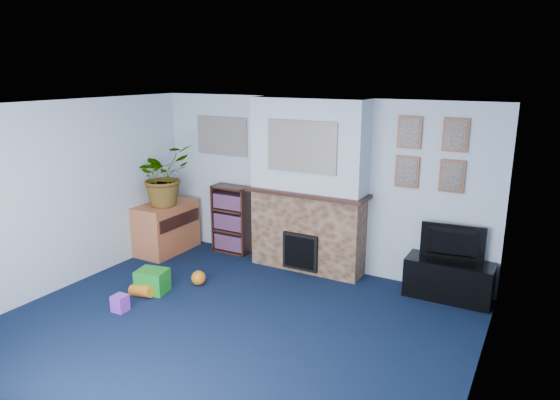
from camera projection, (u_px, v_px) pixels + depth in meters
The scene contains 26 objects.
floor at pixel (224, 332), 5.41m from camera, with size 5.00×4.50×0.01m, color #0D1934.
ceiling at pixel (217, 107), 4.81m from camera, with size 5.00×4.50×0.01m, color white.
wall_back at pixel (314, 184), 7.01m from camera, with size 5.00×0.04×2.40m, color silver.
wall_front at pixel (17, 319), 3.20m from camera, with size 5.00×0.04×2.40m, color silver.
wall_left at pixel (58, 197), 6.28m from camera, with size 0.04×4.50×2.40m, color silver.
wall_right at pixel (480, 272), 3.94m from camera, with size 0.04×4.50×2.40m, color silver.
chimney_breast at pixel (308, 188), 6.84m from camera, with size 1.72×0.50×2.40m.
collage_main at pixel (302, 147), 6.52m from camera, with size 1.00×0.03×0.68m, color gray.
collage_left at pixel (222, 136), 7.58m from camera, with size 0.90×0.03×0.58m, color gray.
portrait_tl at pixel (410, 132), 6.19m from camera, with size 0.30×0.03×0.40m, color brown.
portrait_tr at pixel (456, 135), 5.93m from camera, with size 0.30×0.03×0.40m, color brown.
portrait_bl at pixel (407, 172), 6.31m from camera, with size 0.30×0.03×0.40m, color brown.
portrait_br at pixel (452, 176), 6.06m from camera, with size 0.30×0.03×0.40m, color brown.
tv_stand at pixel (448, 281), 6.16m from camera, with size 1.03×0.44×0.49m, color black.
television at pixel (452, 243), 6.06m from camera, with size 0.76×0.10×0.44m, color black.
bookshelf at pixel (232, 221), 7.69m from camera, with size 0.58×0.28×1.05m.
sideboard at pixel (166, 229), 7.76m from camera, with size 0.55×0.99×0.77m, color #B9613B.
potted_plant at pixel (163, 175), 7.47m from camera, with size 0.82×0.71×0.91m, color #26661E.
mantel_clock at pixel (302, 185), 6.83m from camera, with size 0.11×0.06×0.15m, color gold.
mantel_candle at pixel (328, 188), 6.64m from camera, with size 0.05×0.05×0.16m, color #B2BFC6.
mantel_teddy at pixel (271, 182), 7.06m from camera, with size 0.13×0.13×0.13m, color gray.
mantel_can at pixel (352, 192), 6.49m from camera, with size 0.06×0.06×0.11m, color purple.
green_crate at pixel (153, 282), 6.35m from camera, with size 0.37×0.30×0.30m, color #198C26.
toy_ball at pixel (199, 278), 6.57m from camera, with size 0.19×0.19×0.19m, color orange.
toy_block at pixel (120, 302), 5.85m from camera, with size 0.16×0.16×0.20m, color purple.
toy_tube at pixel (142, 291), 6.24m from camera, with size 0.15×0.15×0.32m, color orange.
Camera 1 is at (2.89, -3.98, 2.74)m, focal length 32.00 mm.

